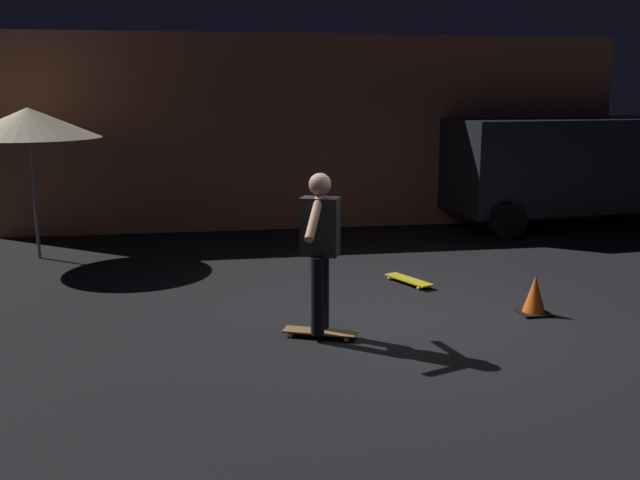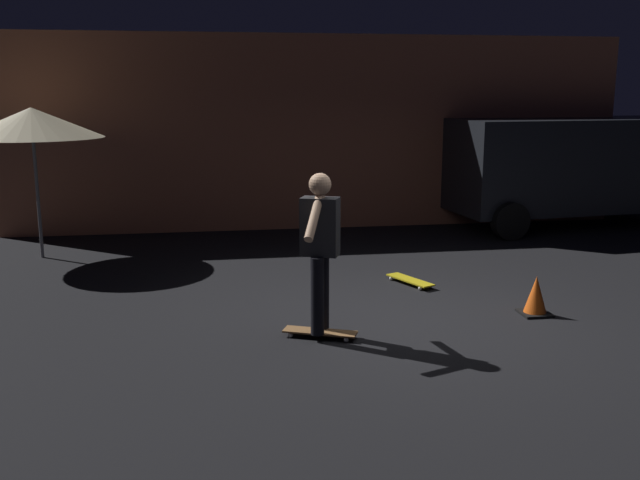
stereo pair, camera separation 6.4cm
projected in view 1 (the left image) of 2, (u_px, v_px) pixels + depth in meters
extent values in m
plane|color=black|center=(400.00, 319.00, 8.18)|extent=(28.00, 28.00, 0.00)
cube|color=#B76B4C|center=(304.00, 128.00, 15.08)|extent=(11.52, 3.93, 3.55)
cube|color=black|center=(565.00, 163.00, 13.66)|extent=(4.78, 2.38, 1.70)
cylinder|color=black|center=(606.00, 197.00, 15.24)|extent=(0.68, 0.29, 0.66)
cylinder|color=black|center=(456.00, 204.00, 14.30)|extent=(0.68, 0.29, 0.66)
cylinder|color=black|center=(507.00, 221.00, 12.44)|extent=(0.68, 0.29, 0.66)
cylinder|color=slate|center=(34.00, 188.00, 10.91)|extent=(0.05, 0.05, 2.20)
cone|color=beige|center=(29.00, 123.00, 10.71)|extent=(2.10, 2.10, 0.45)
cube|color=olive|center=(320.00, 332.00, 7.56)|extent=(0.80, 0.49, 0.02)
sphere|color=silver|center=(349.00, 334.00, 7.58)|extent=(0.05, 0.05, 0.05)
sphere|color=silver|center=(346.00, 340.00, 7.42)|extent=(0.05, 0.05, 0.05)
sphere|color=silver|center=(295.00, 330.00, 7.72)|extent=(0.05, 0.05, 0.05)
sphere|color=silver|center=(290.00, 335.00, 7.56)|extent=(0.05, 0.05, 0.05)
cube|color=gold|center=(409.00, 280.00, 9.63)|extent=(0.50, 0.79, 0.02)
sphere|color=silver|center=(428.00, 286.00, 9.44)|extent=(0.05, 0.05, 0.05)
sphere|color=silver|center=(419.00, 288.00, 9.35)|extent=(0.05, 0.05, 0.05)
sphere|color=silver|center=(399.00, 277.00, 9.93)|extent=(0.05, 0.05, 0.05)
sphere|color=silver|center=(389.00, 278.00, 9.83)|extent=(0.05, 0.05, 0.05)
cylinder|color=black|center=(322.00, 291.00, 7.58)|extent=(0.14, 0.14, 0.82)
cylinder|color=black|center=(317.00, 296.00, 7.37)|extent=(0.14, 0.14, 0.82)
cube|color=#262628|center=(320.00, 227.00, 7.33)|extent=(0.44, 0.35, 0.60)
sphere|color=tan|center=(320.00, 184.00, 7.24)|extent=(0.23, 0.23, 0.23)
cylinder|color=tan|center=(325.00, 209.00, 7.51)|extent=(0.30, 0.53, 0.46)
cylinder|color=tan|center=(315.00, 216.00, 7.09)|extent=(0.30, 0.53, 0.46)
cube|color=black|center=(533.00, 313.00, 8.36)|extent=(0.34, 0.34, 0.03)
cone|color=#EA5914|center=(535.00, 295.00, 8.32)|extent=(0.28, 0.28, 0.46)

